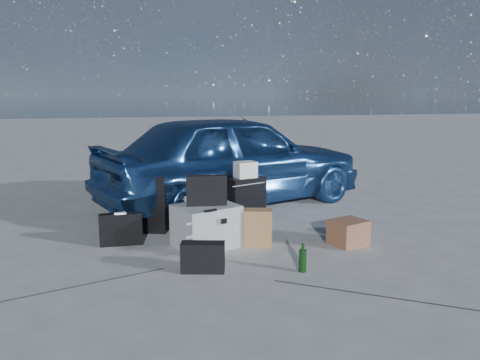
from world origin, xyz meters
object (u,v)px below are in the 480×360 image
pelican_case (206,226)px  briefcase (121,229)px  cardboard_box (348,232)px  green_bottle (303,257)px  suitcase_right (247,201)px  suitcase_left (145,204)px  car (233,159)px  duffel_bag (199,215)px

pelican_case → briefcase: pelican_case is taller
briefcase → cardboard_box: 2.41m
briefcase → green_bottle: 1.97m
suitcase_right → pelican_case: bearing=-153.4°
suitcase_left → green_bottle: size_ratio=2.39×
briefcase → pelican_case: bearing=-13.9°
car → pelican_case: car is taller
duffel_bag → green_bottle: 1.74m
cardboard_box → green_bottle: green_bottle is taller
cardboard_box → duffel_bag: bearing=145.8°
pelican_case → briefcase: bearing=143.0°
green_bottle → pelican_case: bearing=127.8°
briefcase → green_bottle: (1.59, -1.17, -0.03)m
pelican_case → briefcase: 0.91m
suitcase_left → cardboard_box: bearing=-6.1°
suitcase_left → duffel_bag: bearing=18.1°
pelican_case → cardboard_box: pelican_case is taller
pelican_case → cardboard_box: 1.51m
car → green_bottle: car is taller
car → green_bottle: (0.02, -2.70, -0.53)m
car → suitcase_left: (-1.30, -1.08, -0.34)m
pelican_case → suitcase_left: suitcase_left is taller
car → suitcase_right: 1.09m
car → pelican_case: (-0.70, -1.77, -0.45)m
duffel_bag → cardboard_box: duffel_bag is taller
car → suitcase_left: size_ratio=5.95×
green_bottle → briefcase: bearing=143.6°
suitcase_right → cardboard_box: bearing=-75.0°
pelican_case → suitcase_right: 0.99m
pelican_case → green_bottle: (0.72, -0.93, -0.08)m
pelican_case → suitcase_left: size_ratio=0.92×
car → cardboard_box: size_ratio=11.13×
duffel_bag → green_bottle: duffel_bag is taller
pelican_case → suitcase_left: bearing=109.3°
pelican_case → green_bottle: size_ratio=2.19×
pelican_case → green_bottle: bearing=-73.4°
suitcase_left → duffel_bag: 0.65m
pelican_case → car: bearing=47.1°
briefcase → suitcase_right: size_ratio=0.76×
pelican_case → suitcase_right: suitcase_right is taller
suitcase_right → cardboard_box: suitcase_right is taller
suitcase_right → duffel_bag: 0.62m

